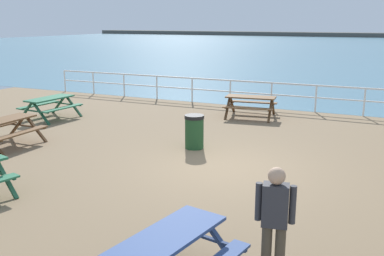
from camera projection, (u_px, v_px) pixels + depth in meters
ground_plane at (224, 172)px, 10.68m from camera, size 30.00×24.00×0.20m
sea_band at (366, 48)px, 57.20m from camera, size 142.00×90.00×0.01m
distant_shoreline at (379, 37)px, 95.14m from camera, size 142.00×6.00×1.80m
seaward_railing at (293, 92)px, 17.32m from camera, size 23.07×0.07×1.08m
picnic_table_near_left at (168, 248)px, 5.75m from camera, size 1.82×2.05×0.80m
picnic_table_far_left at (251, 101)px, 16.15m from camera, size 1.97×1.73×0.80m
picnic_table_far_right at (50, 103)px, 15.88m from camera, size 1.68×1.92×0.80m
picnic_table_seaward at (5, 126)px, 12.39m from camera, size 1.56×1.82×0.80m
visitor at (275, 219)px, 5.77m from camera, size 0.52×0.28×1.66m
litter_bin at (194, 132)px, 12.19m from camera, size 0.55×0.55×0.95m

